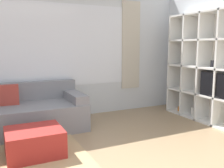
# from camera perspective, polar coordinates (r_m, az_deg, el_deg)

# --- Properties ---
(wall_back) EXTENTS (6.62, 0.11, 2.70)m
(wall_back) POSITION_cam_1_polar(r_m,az_deg,el_deg) (5.02, -12.78, 7.57)
(wall_back) COLOR silver
(wall_back) RESTS_ON ground_plane
(wall_right) EXTENTS (0.07, 4.35, 2.70)m
(wall_right) POSITION_cam_1_polar(r_m,az_deg,el_deg) (5.09, 24.19, 6.97)
(wall_right) COLOR silver
(wall_right) RESTS_ON ground_plane
(shelving_unit) EXTENTS (0.39, 2.14, 2.07)m
(shelving_unit) POSITION_cam_1_polar(r_m,az_deg,el_deg) (4.97, 22.40, 3.25)
(shelving_unit) COLOR silver
(shelving_unit) RESTS_ON ground_plane
(couch_main) EXTENTS (1.78, 1.00, 0.80)m
(couch_main) POSITION_cam_1_polar(r_m,az_deg,el_deg) (4.51, -18.16, -6.36)
(couch_main) COLOR gray
(couch_main) RESTS_ON ground_plane
(ottoman) EXTENTS (0.71, 0.64, 0.36)m
(ottoman) POSITION_cam_1_polar(r_m,az_deg,el_deg) (3.52, -17.30, -12.58)
(ottoman) COLOR #A82823
(ottoman) RESTS_ON ground_plane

